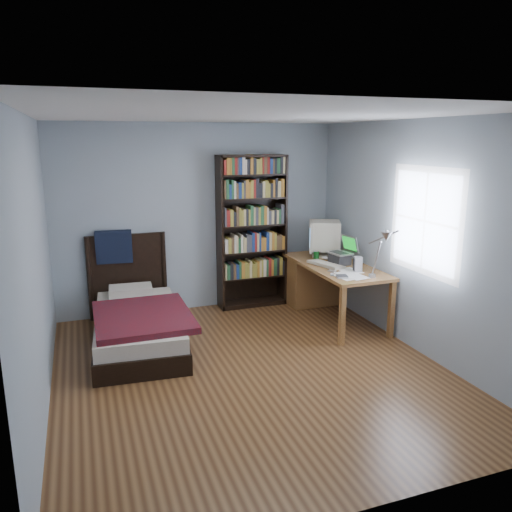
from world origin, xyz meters
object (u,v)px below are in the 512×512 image
(desk_lamp, at_px, (384,241))
(speaker, at_px, (358,264))
(desk, at_px, (318,278))
(keyboard, at_px, (326,264))
(laptop, at_px, (341,256))
(soda_can, at_px, (316,256))
(crt_monitor, at_px, (323,236))
(bookshelf, at_px, (252,232))
(bed, at_px, (137,320))

(desk_lamp, relative_size, speaker, 3.45)
(desk, bearing_deg, keyboard, -106.09)
(desk, height_order, laptop, laptop)
(speaker, relative_size, soda_can, 1.41)
(crt_monitor, distance_m, bookshelf, 0.97)
(crt_monitor, relative_size, bookshelf, 0.27)
(desk, height_order, bed, bed)
(soda_can, bearing_deg, laptop, -49.11)
(laptop, xyz_separation_m, desk_lamp, (-0.10, -1.07, 0.41))
(desk_lamp, height_order, soda_can, desk_lamp)
(desk, xyz_separation_m, desk_lamp, (-0.02, -1.55, 0.82))
(desk_lamp, relative_size, soda_can, 4.87)
(bookshelf, bearing_deg, keyboard, -53.90)
(desk, distance_m, keyboard, 0.61)
(laptop, xyz_separation_m, soda_can, (-0.22, 0.26, -0.04))
(desk, height_order, speaker, speaker)
(laptop, relative_size, keyboard, 0.72)
(keyboard, distance_m, soda_can, 0.29)
(soda_can, height_order, bed, bed)
(desk, xyz_separation_m, speaker, (0.08, -0.88, 0.40))
(crt_monitor, height_order, keyboard, crt_monitor)
(speaker, relative_size, bed, 0.09)
(soda_can, height_order, bookshelf, bookshelf)
(keyboard, bearing_deg, bookshelf, 108.63)
(keyboard, bearing_deg, soda_can, 72.22)
(bookshelf, bearing_deg, desk_lamp, -67.99)
(speaker, bearing_deg, desk_lamp, -83.16)
(crt_monitor, xyz_separation_m, bed, (-2.56, -0.39, -0.75))
(crt_monitor, relative_size, laptop, 1.56)
(crt_monitor, xyz_separation_m, speaker, (0.01, -0.89, -0.18))
(laptop, bearing_deg, speaker, -89.52)
(desk, xyz_separation_m, crt_monitor, (0.07, 0.01, 0.59))
(bookshelf, bearing_deg, crt_monitor, -24.52)
(soda_can, bearing_deg, bed, -176.07)
(laptop, bearing_deg, bed, 177.88)
(laptop, distance_m, keyboard, 0.24)
(desk, relative_size, soda_can, 12.96)
(crt_monitor, xyz_separation_m, bookshelf, (-0.88, 0.40, 0.04))
(keyboard, height_order, soda_can, soda_can)
(desk, bearing_deg, speaker, -84.58)
(crt_monitor, bearing_deg, laptop, -89.10)
(soda_can, bearing_deg, desk, 56.84)
(keyboard, xyz_separation_m, soda_can, (0.00, 0.28, 0.05))
(desk_lamp, height_order, bed, desk_lamp)
(crt_monitor, relative_size, desk_lamp, 0.89)
(laptop, bearing_deg, crt_monitor, 90.90)
(desk, distance_m, speaker, 0.97)
(keyboard, xyz_separation_m, bed, (-2.35, 0.12, -0.49))
(bed, bearing_deg, soda_can, 3.93)
(desk_lamp, xyz_separation_m, keyboard, (-0.13, 1.05, -0.49))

